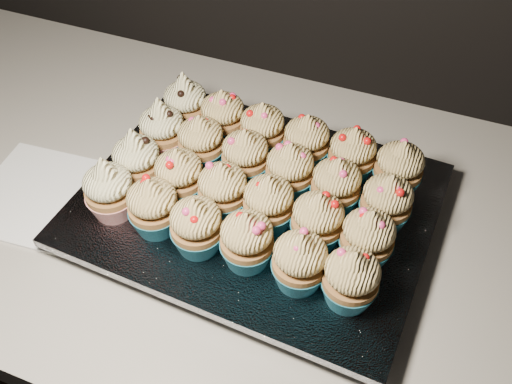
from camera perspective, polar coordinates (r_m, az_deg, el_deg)
cabinet at (r=1.21m, az=-8.37°, el=-13.82°), size 2.40×0.60×0.86m
worktop at (r=0.85m, az=-11.60°, el=1.10°), size 2.44×0.64×0.04m
napkin at (r=0.84m, az=-20.83°, el=-0.30°), size 0.18×0.18×0.00m
baking_tray at (r=0.75m, az=0.00°, el=-2.02°), size 0.42×0.33×0.02m
foil_lining at (r=0.74m, az=0.00°, el=-1.16°), size 0.46×0.37×0.01m
cupcake_0 at (r=0.72m, az=-14.47°, el=0.25°), size 0.06×0.06×0.10m
cupcake_1 at (r=0.69m, az=-10.24°, el=-1.43°), size 0.06×0.06×0.08m
cupcake_2 at (r=0.66m, az=-5.97°, el=-3.38°), size 0.06×0.06×0.08m
cupcake_3 at (r=0.65m, az=-0.92°, el=-4.82°), size 0.06×0.06×0.08m
cupcake_4 at (r=0.63m, az=4.40°, el=-6.92°), size 0.06×0.06×0.08m
cupcake_5 at (r=0.62m, az=9.47°, el=-8.54°), size 0.06×0.06×0.08m
cupcake_6 at (r=0.75m, az=-11.81°, el=3.10°), size 0.06×0.06×0.10m
cupcake_7 at (r=0.72m, az=-7.66°, el=1.58°), size 0.06×0.06×0.08m
cupcake_8 at (r=0.70m, az=-3.34°, el=0.19°), size 0.06×0.06×0.08m
cupcake_9 at (r=0.68m, az=1.26°, el=-1.12°), size 0.06×0.06×0.08m
cupcake_10 at (r=0.67m, az=6.16°, el=-2.86°), size 0.06×0.06×0.08m
cupcake_11 at (r=0.66m, az=11.09°, el=-4.53°), size 0.06×0.06×0.08m
cupcake_12 at (r=0.79m, az=-9.36°, el=6.19°), size 0.06×0.06×0.10m
cupcake_13 at (r=0.76m, az=-5.51°, el=4.96°), size 0.06×0.06×0.08m
cupcake_14 at (r=0.74m, az=-1.09°, el=3.57°), size 0.06×0.06×0.08m
cupcake_15 at (r=0.72m, az=3.39°, el=2.18°), size 0.06×0.06×0.08m
cupcake_16 at (r=0.71m, az=8.00°, el=0.66°), size 0.06×0.06×0.08m
cupcake_17 at (r=0.70m, az=12.91°, el=-1.00°), size 0.06×0.06×0.08m
cupcake_18 at (r=0.82m, az=-7.05°, el=8.76°), size 0.06×0.06×0.10m
cupcake_19 at (r=0.80m, az=-3.33°, el=7.52°), size 0.06×0.06×0.08m
cupcake_20 at (r=0.78m, az=0.64°, el=6.27°), size 0.06×0.06×0.08m
cupcake_21 at (r=0.76m, az=5.05°, el=5.03°), size 0.06×0.06×0.08m
cupcake_22 at (r=0.75m, az=9.58°, el=3.70°), size 0.06×0.06×0.08m
cupcake_23 at (r=0.75m, az=14.08°, el=2.30°), size 0.06×0.06×0.08m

